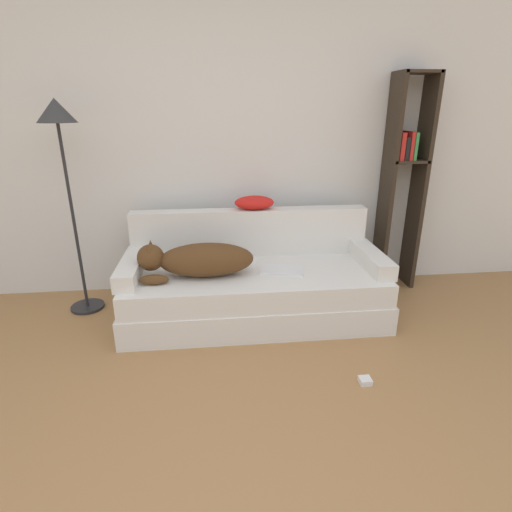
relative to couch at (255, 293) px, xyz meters
name	(u,v)px	position (x,y,z in m)	size (l,w,h in m)	color
wall_back	(218,137)	(-0.24, 0.67, 1.15)	(7.18, 0.06, 2.70)	silver
couch	(255,293)	(0.00, 0.00, 0.00)	(2.01, 0.87, 0.40)	silver
couch_backrest	(250,232)	(0.00, 0.36, 0.40)	(1.97, 0.15, 0.39)	silver
couch_arm_left	(132,268)	(-0.93, -0.01, 0.26)	(0.15, 0.68, 0.12)	silver
couch_arm_right	(371,258)	(0.93, -0.01, 0.26)	(0.15, 0.68, 0.12)	silver
dog	(198,260)	(-0.43, -0.07, 0.33)	(0.85, 0.31, 0.28)	#513319
laptop	(282,270)	(0.20, -0.05, 0.21)	(0.36, 0.25, 0.02)	silver
throw_pillow	(254,203)	(0.04, 0.37, 0.65)	(0.33, 0.22, 0.11)	red
bookshelf	(404,176)	(1.36, 0.49, 0.83)	(0.33, 0.26, 1.86)	#2D2319
floor_lamp	(61,143)	(-1.39, 0.28, 1.15)	(0.28, 0.28, 1.65)	#232326
power_adapter	(365,381)	(0.58, -0.93, -0.18)	(0.07, 0.07, 0.04)	silver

